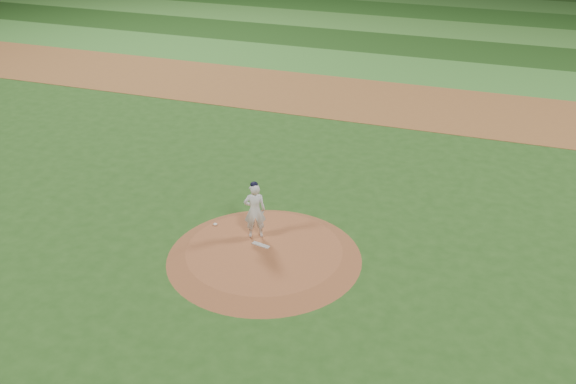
{
  "coord_description": "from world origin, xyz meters",
  "views": [
    {
      "loc": [
        5.72,
        -14.11,
        10.0
      ],
      "look_at": [
        0.0,
        2.0,
        1.1
      ],
      "focal_mm": 40.0,
      "sensor_mm": 36.0,
      "label": 1
    }
  ],
  "objects": [
    {
      "name": "outfield_stripe_4",
      "position": [
        0.0,
        39.5,
        0.01
      ],
      "size": [
        70.0,
        5.0,
        0.02
      ],
      "primitive_type": "cube",
      "color": "#336A26",
      "rests_on": "ground"
    },
    {
      "name": "outfield_stripe_0",
      "position": [
        0.0,
        19.5,
        0.01
      ],
      "size": [
        70.0,
        5.0,
        0.02
      ],
      "primitive_type": "cube",
      "color": "#3A7B2C",
      "rests_on": "ground"
    },
    {
      "name": "outfield_stripe_2",
      "position": [
        0.0,
        29.5,
        0.01
      ],
      "size": [
        70.0,
        5.0,
        0.02
      ],
      "primitive_type": "cube",
      "color": "#3C7B2C",
      "rests_on": "ground"
    },
    {
      "name": "outfield_stripe_3",
      "position": [
        0.0,
        34.5,
        0.01
      ],
      "size": [
        70.0,
        5.0,
        0.02
      ],
      "primitive_type": "cube",
      "color": "#1F4A18",
      "rests_on": "ground"
    },
    {
      "name": "pitching_rubber",
      "position": [
        -0.18,
        0.19,
        0.26
      ],
      "size": [
        0.55,
        0.24,
        0.03
      ],
      "primitive_type": "cube",
      "rotation": [
        0.0,
        0.0,
        -0.21
      ],
      "color": "silver",
      "rests_on": "pitchers_mound"
    },
    {
      "name": "pitcher_on_mound",
      "position": [
        -0.51,
        0.6,
        1.12
      ],
      "size": [
        0.74,
        0.63,
        1.76
      ],
      "color": "silver",
      "rests_on": "pitchers_mound"
    },
    {
      "name": "outfield_stripe_1",
      "position": [
        0.0,
        24.5,
        0.01
      ],
      "size": [
        70.0,
        5.0,
        0.02
      ],
      "primitive_type": "cube",
      "color": "#1C4215",
      "rests_on": "ground"
    },
    {
      "name": "pitchers_mound",
      "position": [
        0.0,
        0.0,
        0.12
      ],
      "size": [
        5.5,
        5.5,
        0.25
      ],
      "primitive_type": "cone",
      "color": "brown",
      "rests_on": "ground"
    },
    {
      "name": "ground",
      "position": [
        0.0,
        0.0,
        0.0
      ],
      "size": [
        120.0,
        120.0,
        0.0
      ],
      "primitive_type": "plane",
      "color": "#244D19",
      "rests_on": "ground"
    },
    {
      "name": "infield_dirt_band",
      "position": [
        0.0,
        14.0,
        0.01
      ],
      "size": [
        70.0,
        6.0,
        0.02
      ],
      "primitive_type": "cube",
      "color": "brown",
      "rests_on": "ground"
    },
    {
      "name": "rosin_bag",
      "position": [
        -1.88,
        0.78,
        0.28
      ],
      "size": [
        0.12,
        0.12,
        0.07
      ],
      "primitive_type": "ellipsoid",
      "color": "silver",
      "rests_on": "pitchers_mound"
    }
  ]
}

